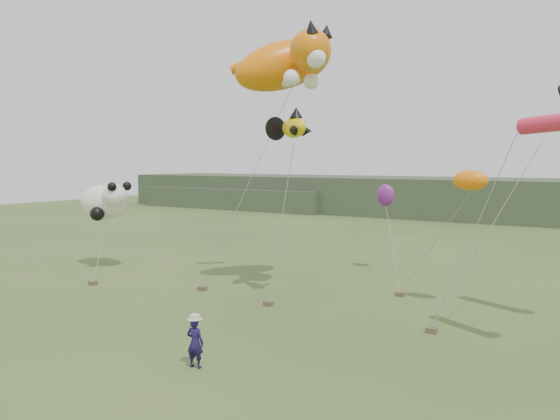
# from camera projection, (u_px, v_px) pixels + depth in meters

# --- Properties ---
(ground) EXTENTS (120.00, 120.00, 0.00)m
(ground) POSITION_uv_depth(u_px,v_px,m) (221.00, 347.00, 16.92)
(ground) COLOR #385123
(ground) RESTS_ON ground
(headland) EXTENTS (90.00, 13.00, 4.00)m
(headland) POSITION_uv_depth(u_px,v_px,m) (468.00, 199.00, 56.08)
(headland) COLOR #2D3D28
(headland) RESTS_ON ground
(festival_attendant) EXTENTS (0.56, 0.42, 1.41)m
(festival_attendant) POSITION_uv_depth(u_px,v_px,m) (195.00, 343.00, 15.17)
(festival_attendant) COLOR #171143
(festival_attendant) RESTS_ON ground
(sandbag_anchors) EXTENTS (15.86, 5.83, 0.18)m
(sandbag_anchors) POSITION_uv_depth(u_px,v_px,m) (268.00, 298.00, 22.62)
(sandbag_anchors) COLOR brown
(sandbag_anchors) RESTS_ON ground
(cat_kite) EXTENTS (5.96, 5.02, 3.25)m
(cat_kite) POSITION_uv_depth(u_px,v_px,m) (289.00, 63.00, 23.16)
(cat_kite) COLOR orange
(cat_kite) RESTS_ON ground
(fish_kite) EXTENTS (2.65, 1.75, 1.28)m
(fish_kite) POSITION_uv_depth(u_px,v_px,m) (286.00, 127.00, 21.87)
(fish_kite) COLOR #E2B00D
(fish_kite) RESTS_ON ground
(panda_kite) EXTENTS (3.38, 2.19, 2.10)m
(panda_kite) POSITION_uv_depth(u_px,v_px,m) (105.00, 201.00, 29.32)
(panda_kite) COLOR white
(panda_kite) RESTS_ON ground
(misc_kites) EXTENTS (6.62, 6.10, 1.99)m
(misc_kites) POSITION_uv_depth(u_px,v_px,m) (424.00, 188.00, 24.20)
(misc_kites) COLOR orange
(misc_kites) RESTS_ON ground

